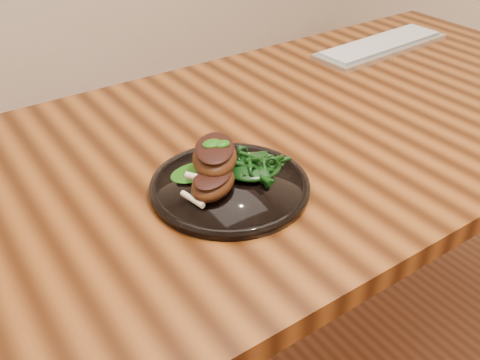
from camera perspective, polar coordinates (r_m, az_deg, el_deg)
name	(u,v)px	position (r m, az deg, el deg)	size (l,w,h in m)	color
desk	(304,156)	(1.16, 6.84, 2.60)	(1.60, 0.80, 0.75)	#331606
plate	(230,186)	(0.89, -1.09, -0.64)	(0.27, 0.27, 0.02)	black
lamb_chop_front	(213,182)	(0.85, -2.91, -0.20)	(0.12, 0.11, 0.04)	#45210D
lamb_chop_back	(215,156)	(0.88, -2.73, 2.61)	(0.13, 0.14, 0.05)	#45210D
herb_smear	(195,172)	(0.92, -4.82, 0.84)	(0.09, 0.06, 0.01)	#0D4207
greens_heap	(254,163)	(0.91, 1.48, 1.79)	(0.10, 0.09, 0.04)	black
keyboard	(381,46)	(1.55, 14.84, 13.69)	(0.42, 0.15, 0.02)	silver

